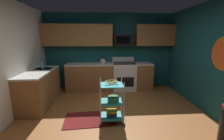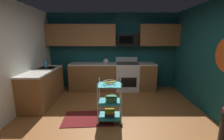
{
  "view_description": "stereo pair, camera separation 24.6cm",
  "coord_description": "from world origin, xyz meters",
  "px_view_note": "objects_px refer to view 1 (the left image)",
  "views": [
    {
      "loc": [
        -0.27,
        -2.97,
        1.77
      ],
      "look_at": [
        -0.03,
        0.4,
        1.05
      ],
      "focal_mm": 24.44,
      "sensor_mm": 36.0,
      "label": 1
    },
    {
      "loc": [
        -0.02,
        -2.97,
        1.77
      ],
      "look_at": [
        -0.03,
        0.4,
        1.05
      ],
      "focal_mm": 24.44,
      "sensor_mm": 36.0,
      "label": 2
    }
  ],
  "objects_px": {
    "oven_range": "(124,76)",
    "fruit_bowl": "(112,82)",
    "microwave": "(124,40)",
    "book_stack": "(112,113)",
    "mixing_bowl_large": "(113,99)",
    "kettle": "(103,61)",
    "dish_soap_bottle": "(42,65)",
    "rolling_cart": "(112,102)"
  },
  "relations": [
    {
      "from": "fruit_bowl",
      "to": "book_stack",
      "type": "distance_m",
      "value": 0.68
    },
    {
      "from": "rolling_cart",
      "to": "mixing_bowl_large",
      "type": "height_order",
      "value": "rolling_cart"
    },
    {
      "from": "oven_range",
      "to": "fruit_bowl",
      "type": "relative_size",
      "value": 4.04
    },
    {
      "from": "mixing_bowl_large",
      "to": "dish_soap_bottle",
      "type": "xyz_separation_m",
      "value": [
        -1.87,
        1.27,
        0.5
      ]
    },
    {
      "from": "book_stack",
      "to": "kettle",
      "type": "relative_size",
      "value": 0.83
    },
    {
      "from": "microwave",
      "to": "book_stack",
      "type": "xyz_separation_m",
      "value": [
        -0.56,
        -2.19,
        -1.5
      ]
    },
    {
      "from": "dish_soap_bottle",
      "to": "book_stack",
      "type": "bearing_deg",
      "value": -34.75
    },
    {
      "from": "microwave",
      "to": "dish_soap_bottle",
      "type": "height_order",
      "value": "microwave"
    },
    {
      "from": "rolling_cart",
      "to": "book_stack",
      "type": "relative_size",
      "value": 4.19
    },
    {
      "from": "rolling_cart",
      "to": "kettle",
      "type": "height_order",
      "value": "kettle"
    },
    {
      "from": "fruit_bowl",
      "to": "kettle",
      "type": "xyz_separation_m",
      "value": [
        -0.16,
        2.08,
        0.12
      ]
    },
    {
      "from": "dish_soap_bottle",
      "to": "kettle",
      "type": "bearing_deg",
      "value": 25.95
    },
    {
      "from": "oven_range",
      "to": "dish_soap_bottle",
      "type": "distance_m",
      "value": 2.59
    },
    {
      "from": "book_stack",
      "to": "dish_soap_bottle",
      "type": "distance_m",
      "value": 2.38
    },
    {
      "from": "oven_range",
      "to": "microwave",
      "type": "relative_size",
      "value": 1.57
    },
    {
      "from": "fruit_bowl",
      "to": "book_stack",
      "type": "height_order",
      "value": "fruit_bowl"
    },
    {
      "from": "mixing_bowl_large",
      "to": "book_stack",
      "type": "relative_size",
      "value": 1.16
    },
    {
      "from": "mixing_bowl_large",
      "to": "fruit_bowl",
      "type": "bearing_deg",
      "value": 180.0
    },
    {
      "from": "microwave",
      "to": "fruit_bowl",
      "type": "relative_size",
      "value": 2.57
    },
    {
      "from": "fruit_bowl",
      "to": "kettle",
      "type": "relative_size",
      "value": 1.03
    },
    {
      "from": "rolling_cart",
      "to": "fruit_bowl",
      "type": "xyz_separation_m",
      "value": [
        0.0,
        -0.0,
        0.42
      ]
    },
    {
      "from": "microwave",
      "to": "mixing_bowl_large",
      "type": "relative_size",
      "value": 2.78
    },
    {
      "from": "book_stack",
      "to": "oven_range",
      "type": "bearing_deg",
      "value": 74.86
    },
    {
      "from": "microwave",
      "to": "fruit_bowl",
      "type": "xyz_separation_m",
      "value": [
        -0.56,
        -2.19,
        -0.82
      ]
    },
    {
      "from": "dish_soap_bottle",
      "to": "microwave",
      "type": "bearing_deg",
      "value": 21.06
    },
    {
      "from": "rolling_cart",
      "to": "dish_soap_bottle",
      "type": "xyz_separation_m",
      "value": [
        -1.83,
        1.27,
        0.57
      ]
    },
    {
      "from": "fruit_bowl",
      "to": "microwave",
      "type": "bearing_deg",
      "value": 75.56
    },
    {
      "from": "microwave",
      "to": "mixing_bowl_large",
      "type": "xyz_separation_m",
      "value": [
        -0.53,
        -2.19,
        -1.18
      ]
    },
    {
      "from": "oven_range",
      "to": "mixing_bowl_large",
      "type": "height_order",
      "value": "oven_range"
    },
    {
      "from": "microwave",
      "to": "book_stack",
      "type": "relative_size",
      "value": 3.21
    },
    {
      "from": "rolling_cart",
      "to": "mixing_bowl_large",
      "type": "bearing_deg",
      "value": -0.0
    },
    {
      "from": "rolling_cart",
      "to": "book_stack",
      "type": "bearing_deg",
      "value": -90.0
    },
    {
      "from": "mixing_bowl_large",
      "to": "dish_soap_bottle",
      "type": "relative_size",
      "value": 1.26
    },
    {
      "from": "oven_range",
      "to": "kettle",
      "type": "xyz_separation_m",
      "value": [
        -0.72,
        -0.0,
        0.52
      ]
    },
    {
      "from": "oven_range",
      "to": "dish_soap_bottle",
      "type": "height_order",
      "value": "dish_soap_bottle"
    },
    {
      "from": "mixing_bowl_large",
      "to": "kettle",
      "type": "xyz_separation_m",
      "value": [
        -0.19,
        2.08,
        0.48
      ]
    },
    {
      "from": "oven_range",
      "to": "rolling_cart",
      "type": "relative_size",
      "value": 1.2
    },
    {
      "from": "mixing_bowl_large",
      "to": "book_stack",
      "type": "height_order",
      "value": "mixing_bowl_large"
    },
    {
      "from": "microwave",
      "to": "book_stack",
      "type": "height_order",
      "value": "microwave"
    },
    {
      "from": "rolling_cart",
      "to": "mixing_bowl_large",
      "type": "relative_size",
      "value": 3.63
    },
    {
      "from": "oven_range",
      "to": "fruit_bowl",
      "type": "bearing_deg",
      "value": -105.14
    },
    {
      "from": "microwave",
      "to": "book_stack",
      "type": "bearing_deg",
      "value": -104.44
    }
  ]
}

